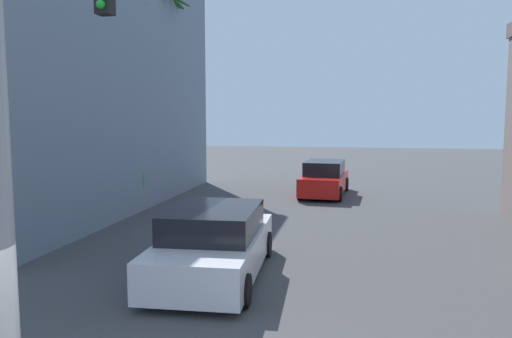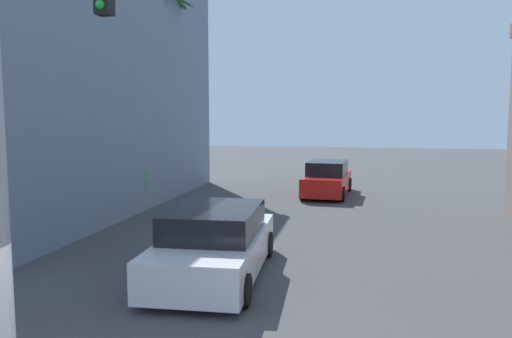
% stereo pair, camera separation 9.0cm
% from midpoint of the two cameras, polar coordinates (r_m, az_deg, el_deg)
% --- Properties ---
extents(ground_plane, '(88.48, 88.48, 0.00)m').
position_cam_midpoint_polar(ground_plane, '(14.38, 3.40, -8.36)').
color(ground_plane, '#424244').
extents(building_left, '(8.39, 16.60, 10.27)m').
position_cam_midpoint_polar(building_left, '(21.44, -23.23, 9.76)').
color(building_left, slate).
rests_on(building_left, ground).
extents(car_lead, '(2.36, 4.98, 1.56)m').
position_cam_midpoint_polar(car_lead, '(11.32, -5.05, -8.50)').
color(car_lead, black).
rests_on(car_lead, ground).
extents(car_far, '(2.15, 4.56, 1.56)m').
position_cam_midpoint_polar(car_far, '(22.85, 7.71, -1.14)').
color(car_far, black).
rests_on(car_far, ground).
extents(palm_tree_far_left, '(2.36, 2.31, 8.87)m').
position_cam_midpoint_polar(palm_tree_far_left, '(22.63, -10.53, 9.81)').
color(palm_tree_far_left, brown).
rests_on(palm_tree_far_left, ground).
extents(pedestrian_far_left, '(0.45, 0.45, 1.74)m').
position_cam_midpoint_polar(pedestrian_far_left, '(19.49, -13.26, -1.66)').
color(pedestrian_far_left, gray).
rests_on(pedestrian_far_left, ground).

